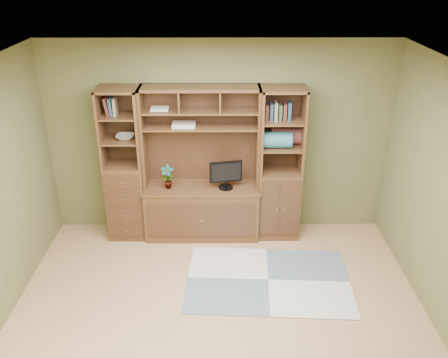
{
  "coord_description": "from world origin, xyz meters",
  "views": [
    {
      "loc": [
        0.03,
        -3.86,
        3.51
      ],
      "look_at": [
        0.06,
        1.2,
        1.1
      ],
      "focal_mm": 38.0,
      "sensor_mm": 36.0,
      "label": 1
    }
  ],
  "objects_px": {
    "center_hutch": "(201,166)",
    "left_tower": "(124,165)",
    "right_tower": "(280,165)",
    "monitor": "(226,170)"
  },
  "relations": [
    {
      "from": "center_hutch",
      "to": "monitor",
      "type": "relative_size",
      "value": 3.92
    },
    {
      "from": "center_hutch",
      "to": "left_tower",
      "type": "xyz_separation_m",
      "value": [
        -1.0,
        0.04,
        0.0
      ]
    },
    {
      "from": "left_tower",
      "to": "right_tower",
      "type": "distance_m",
      "value": 2.02
    },
    {
      "from": "right_tower",
      "to": "monitor",
      "type": "bearing_deg",
      "value": -173.92
    },
    {
      "from": "center_hutch",
      "to": "monitor",
      "type": "bearing_deg",
      "value": -6.23
    },
    {
      "from": "left_tower",
      "to": "monitor",
      "type": "xyz_separation_m",
      "value": [
        1.32,
        -0.07,
        -0.03
      ]
    },
    {
      "from": "center_hutch",
      "to": "monitor",
      "type": "height_order",
      "value": "center_hutch"
    },
    {
      "from": "right_tower",
      "to": "left_tower",
      "type": "bearing_deg",
      "value": 180.0
    },
    {
      "from": "center_hutch",
      "to": "right_tower",
      "type": "relative_size",
      "value": 1.0
    },
    {
      "from": "left_tower",
      "to": "monitor",
      "type": "height_order",
      "value": "left_tower"
    }
  ]
}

